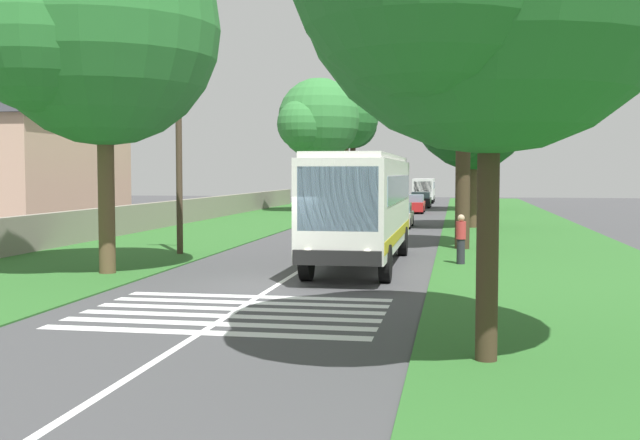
# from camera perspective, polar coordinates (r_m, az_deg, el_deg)

# --- Properties ---
(ground) EXTENTS (160.00, 160.00, 0.00)m
(ground) POSITION_cam_1_polar(r_m,az_deg,el_deg) (21.90, -3.18, -4.79)
(ground) COLOR #424244
(grass_verge_left) EXTENTS (120.00, 8.00, 0.04)m
(grass_verge_left) POSITION_cam_1_polar(r_m,az_deg,el_deg) (38.55, -10.01, -1.22)
(grass_verge_left) COLOR #2D6628
(grass_verge_left) RESTS_ON ground
(grass_verge_right) EXTENTS (120.00, 8.00, 0.04)m
(grass_verge_right) POSITION_cam_1_polar(r_m,az_deg,el_deg) (36.39, 15.07, -1.57)
(grass_verge_right) COLOR #2D6628
(grass_verge_right) RESTS_ON ground
(centre_line) EXTENTS (110.00, 0.16, 0.01)m
(centre_line) POSITION_cam_1_polar(r_m,az_deg,el_deg) (36.58, 2.16, -1.45)
(centre_line) COLOR silver
(centre_line) RESTS_ON ground
(coach_bus) EXTENTS (11.16, 2.62, 3.73)m
(coach_bus) POSITION_cam_1_polar(r_m,az_deg,el_deg) (26.27, 3.10, 1.29)
(coach_bus) COLOR silver
(coach_bus) RESTS_ON ground
(zebra_crossing) EXTENTS (4.95, 6.80, 0.01)m
(zebra_crossing) POSITION_cam_1_polar(r_m,az_deg,el_deg) (17.76, -6.37, -6.74)
(zebra_crossing) COLOR silver
(zebra_crossing) RESTS_ON ground
(trailing_car_0) EXTENTS (4.30, 1.78, 1.43)m
(trailing_car_0) POSITION_cam_1_polar(r_m,az_deg,el_deg) (44.98, 5.63, 0.31)
(trailing_car_0) COLOR #B7A893
(trailing_car_0) RESTS_ON ground
(trailing_car_1) EXTENTS (4.30, 1.78, 1.43)m
(trailing_car_1) POSITION_cam_1_polar(r_m,az_deg,el_deg) (52.38, 2.85, 0.77)
(trailing_car_1) COLOR #145933
(trailing_car_1) RESTS_ON ground
(trailing_car_2) EXTENTS (4.30, 1.78, 1.43)m
(trailing_car_2) POSITION_cam_1_polar(r_m,az_deg,el_deg) (61.29, 6.82, 1.14)
(trailing_car_2) COLOR #B21E1E
(trailing_car_2) RESTS_ON ground
(trailing_car_3) EXTENTS (4.30, 1.78, 1.43)m
(trailing_car_3) POSITION_cam_1_polar(r_m,az_deg,el_deg) (70.70, 7.40, 1.45)
(trailing_car_3) COLOR black
(trailing_car_3) RESTS_ON ground
(trailing_minibus_0) EXTENTS (6.00, 2.14, 2.53)m
(trailing_minibus_0) POSITION_cam_1_polar(r_m,az_deg,el_deg) (81.74, 7.61, 2.33)
(trailing_minibus_0) COLOR silver
(trailing_minibus_0) RESTS_ON ground
(roadside_tree_left_0) EXTENTS (6.57, 5.30, 11.04)m
(roadside_tree_left_0) POSITION_cam_1_polar(r_m,az_deg,el_deg) (85.28, 2.33, 6.90)
(roadside_tree_left_0) COLOR #3D2D1E
(roadside_tree_left_0) RESTS_ON grass_verge_left
(roadside_tree_left_1) EXTENTS (7.94, 6.54, 10.66)m
(roadside_tree_left_1) POSITION_cam_1_polar(r_m,az_deg,el_deg) (62.88, -0.18, 7.22)
(roadside_tree_left_1) COLOR #3D2D1E
(roadside_tree_left_1) RESTS_ON grass_verge_left
(roadside_tree_left_2) EXTENTS (7.20, 6.42, 11.82)m
(roadside_tree_left_2) POSITION_cam_1_polar(r_m,az_deg,el_deg) (75.70, 1.81, 7.53)
(roadside_tree_left_2) COLOR brown
(roadside_tree_left_2) RESTS_ON grass_verge_left
(roadside_tree_left_3) EXTENTS (8.12, 7.09, 11.02)m
(roadside_tree_left_3) POSITION_cam_1_polar(r_m,az_deg,el_deg) (25.30, -15.90, 12.90)
(roadside_tree_left_3) COLOR brown
(roadside_tree_left_3) RESTS_ON grass_verge_left
(roadside_tree_right_1) EXTENTS (8.56, 7.26, 11.81)m
(roadside_tree_right_1) POSITION_cam_1_polar(r_m,az_deg,el_deg) (64.63, 10.81, 7.75)
(roadside_tree_right_1) COLOR brown
(roadside_tree_right_1) RESTS_ON grass_verge_right
(roadside_tree_right_2) EXTENTS (6.58, 5.23, 10.10)m
(roadside_tree_right_2) POSITION_cam_1_polar(r_m,az_deg,el_deg) (32.59, 10.18, 10.87)
(roadside_tree_right_2) COLOR #3D2D1E
(roadside_tree_right_2) RESTS_ON grass_verge_right
(roadside_tree_right_3) EXTENTS (7.76, 6.18, 9.43)m
(roadside_tree_right_3) POSITION_cam_1_polar(r_m,az_deg,el_deg) (45.11, 10.92, 7.28)
(roadside_tree_right_3) COLOR #4C3826
(roadside_tree_right_3) RESTS_ON grass_verge_right
(utility_pole) EXTENTS (0.24, 1.40, 7.10)m
(utility_pole) POSITION_cam_1_polar(r_m,az_deg,el_deg) (30.27, -10.28, 4.52)
(utility_pole) COLOR #473828
(utility_pole) RESTS_ON grass_verge_left
(roadside_wall) EXTENTS (70.00, 0.40, 1.45)m
(roadside_wall) POSITION_cam_1_polar(r_m,az_deg,el_deg) (44.37, -11.95, 0.33)
(roadside_wall) COLOR gray
(roadside_wall) RESTS_ON grass_verge_left
(roadside_building) EXTENTS (13.47, 8.15, 6.93)m
(roadside_building) POSITION_cam_1_polar(r_m,az_deg,el_deg) (49.08, -20.75, 3.68)
(roadside_building) COLOR tan
(roadside_building) RESTS_ON ground
(pedestrian) EXTENTS (0.34, 0.34, 1.69)m
(pedestrian) POSITION_cam_1_polar(r_m,az_deg,el_deg) (26.92, 10.27, -1.35)
(pedestrian) COLOR #26262D
(pedestrian) RESTS_ON grass_verge_right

